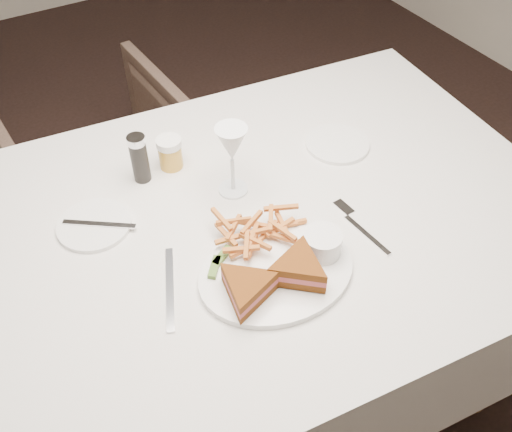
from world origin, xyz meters
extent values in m
plane|color=black|center=(0.00, 0.00, 0.00)|extent=(5.00, 5.00, 0.00)
cube|color=silver|center=(0.34, -0.38, 0.38)|extent=(1.53, 1.09, 0.75)
imported|color=#4F3B31|center=(0.24, 0.54, 0.31)|extent=(0.64, 0.61, 0.63)
ellipsoid|color=white|center=(0.32, -0.55, 0.76)|extent=(0.34, 0.28, 0.01)
cube|color=silver|center=(0.12, -0.48, 0.75)|extent=(0.10, 0.19, 0.00)
cylinder|color=white|center=(0.05, -0.24, 0.76)|extent=(0.16, 0.16, 0.01)
cylinder|color=white|center=(0.67, -0.28, 0.76)|extent=(0.16, 0.16, 0.01)
cylinder|color=black|center=(0.20, -0.15, 0.81)|extent=(0.04, 0.04, 0.12)
cylinder|color=gold|center=(0.28, -0.14, 0.79)|extent=(0.06, 0.06, 0.08)
cube|color=#466925|center=(0.24, -0.47, 0.77)|extent=(0.06, 0.04, 0.01)
cube|color=#466925|center=(0.21, -0.49, 0.77)|extent=(0.05, 0.05, 0.01)
cylinder|color=white|center=(0.42, -0.56, 0.79)|extent=(0.08, 0.08, 0.05)
camera|label=1|loc=(-0.08, -1.15, 1.65)|focal=40.00mm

